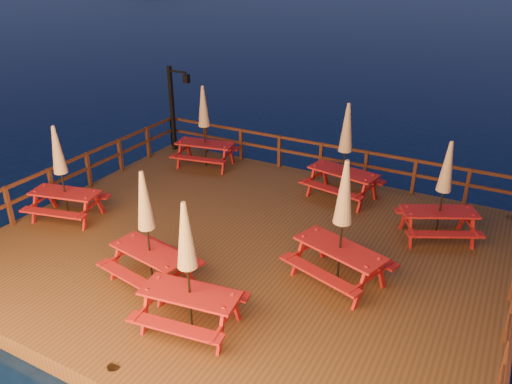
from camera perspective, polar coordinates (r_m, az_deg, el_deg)
ground at (r=12.51m, az=-1.17°, el=-7.52°), size 500.00×500.00×0.00m
deck at (r=12.40m, az=-1.18°, el=-6.74°), size 12.00×10.00×0.40m
deck_piles at (r=12.67m, az=-1.16°, el=-8.66°), size 11.44×9.44×1.40m
railing at (r=13.32m, az=2.56°, el=0.37°), size 11.80×9.75×1.10m
lamp_post at (r=17.90m, az=-9.21°, el=10.17°), size 0.85×0.18×3.00m
picnic_table_0 at (r=9.10m, az=-7.81°, el=-8.35°), size 2.05×1.77×2.65m
picnic_table_1 at (r=10.38m, az=9.83°, el=-3.36°), size 2.37×2.14×2.81m
picnic_table_2 at (r=14.23m, az=10.15°, el=4.71°), size 2.23×1.94×2.82m
picnic_table_3 at (r=10.52m, az=-12.35°, el=-3.93°), size 2.03×1.76×2.59m
picnic_table_4 at (r=16.42m, az=-5.94°, el=7.57°), size 2.15×1.88×2.71m
picnic_table_5 at (r=12.73m, az=20.62°, el=0.23°), size 2.26×2.13×2.56m
picnic_table_6 at (r=13.83m, az=-21.38°, el=2.15°), size 2.11×1.87×2.59m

